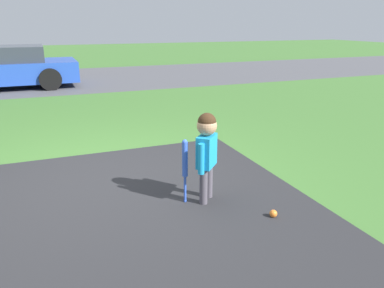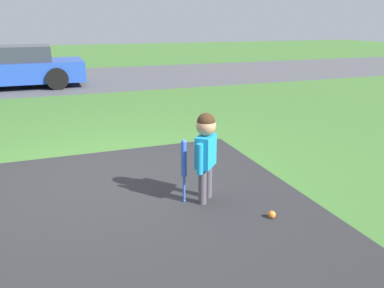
{
  "view_description": "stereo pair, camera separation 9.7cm",
  "coord_description": "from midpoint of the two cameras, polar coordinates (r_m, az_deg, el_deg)",
  "views": [
    {
      "loc": [
        -0.53,
        -4.24,
        1.8
      ],
      "look_at": [
        0.94,
        -0.56,
        0.51
      ],
      "focal_mm": 35.0,
      "sensor_mm": 36.0,
      "label": 1
    },
    {
      "loc": [
        -0.44,
        -4.27,
        1.8
      ],
      "look_at": [
        0.94,
        -0.56,
        0.51
      ],
      "focal_mm": 35.0,
      "sensor_mm": 36.0,
      "label": 2
    }
  ],
  "objects": [
    {
      "name": "baseball_bat",
      "position": [
        3.79,
        -0.51,
        -2.79
      ],
      "size": [
        0.06,
        0.06,
        0.69
      ],
      "color": "blue",
      "rests_on": "ground"
    },
    {
      "name": "sports_ball",
      "position": [
        3.75,
        12.81,
        -10.45
      ],
      "size": [
        0.08,
        0.08,
        0.08
      ],
      "color": "orange",
      "rests_on": "ground"
    },
    {
      "name": "child",
      "position": [
        3.78,
        2.85,
        -0.19
      ],
      "size": [
        0.28,
        0.3,
        0.95
      ],
      "rotation": [
        0.0,
        0.0,
        0.82
      ],
      "color": "#4C4751",
      "rests_on": "ground"
    },
    {
      "name": "ground_plane",
      "position": [
        4.64,
        -12.85,
        -5.22
      ],
      "size": [
        60.0,
        60.0,
        0.0
      ],
      "primitive_type": "plane",
      "color": "#3D6B2D"
    },
    {
      "name": "parked_car",
      "position": [
        12.15,
        -25.84,
        10.44
      ],
      "size": [
        4.18,
        2.11,
        1.17
      ],
      "rotation": [
        0.0,
        0.0,
        3.15
      ],
      "color": "#2347AD",
      "rests_on": "ground"
    },
    {
      "name": "street_strip",
      "position": [
        13.26,
        -18.34,
        9.36
      ],
      "size": [
        40.0,
        6.0,
        0.01
      ],
      "color": "#4C4C51",
      "rests_on": "ground"
    }
  ]
}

